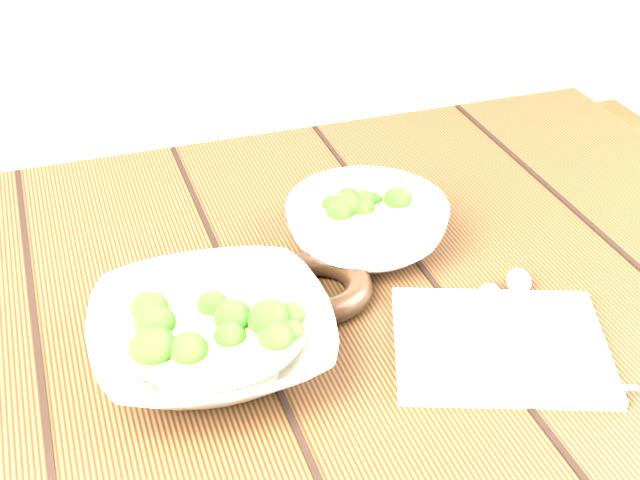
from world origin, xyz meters
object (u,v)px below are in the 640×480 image
Objects in this scene: soup_bowl_front at (212,336)px; soup_bowl_back at (367,224)px; trivet at (317,287)px; table at (273,407)px; napkin at (500,345)px.

soup_bowl_back is (0.20, 0.13, 0.00)m from soup_bowl_front.
trivet is at bearing -138.51° from soup_bowl_back.
trivet is (0.12, 0.06, -0.02)m from soup_bowl_front.
soup_bowl_front is at bearing -153.03° from trivet.
trivet is at bearing 16.12° from table.
napkin reaches higher than table.
soup_bowl_front is 1.19× the size of napkin.
trivet reaches higher than napkin.
soup_bowl_back is (0.14, 0.09, 0.15)m from table.
napkin is (0.06, -0.20, -0.02)m from soup_bowl_back.
table is 0.26m from napkin.
table is 0.17m from soup_bowl_front.
soup_bowl_back reaches higher than table.
soup_bowl_front reaches higher than napkin.
table is 6.55× the size of soup_bowl_back.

